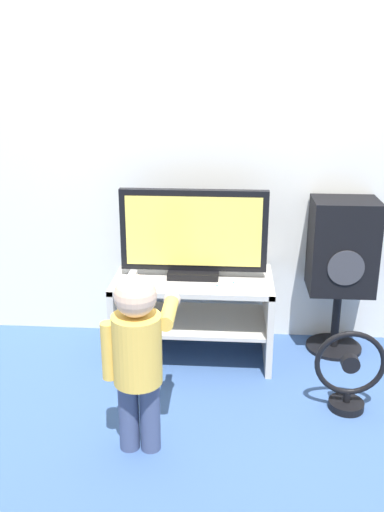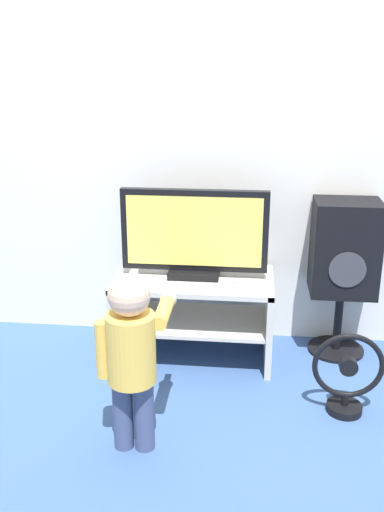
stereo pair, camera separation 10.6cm
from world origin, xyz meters
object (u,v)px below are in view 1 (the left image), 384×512
at_px(game_console, 132,277).
at_px(floor_fan, 349,374).
at_px(television, 194,235).
at_px(speaker_tower, 342,251).
at_px(remote_secondary, 217,287).
at_px(child, 138,349).
at_px(remote_primary, 233,284).

relative_size(game_console, floor_fan, 0.35).
relative_size(television, speaker_tower, 0.89).
bearing_deg(television, remote_secondary, -53.96).
bearing_deg(remote_secondary, child, -114.09).
height_order(television, remote_secondary, television).
relative_size(game_console, speaker_tower, 0.16).
distance_m(game_console, remote_secondary, 0.50).
bearing_deg(game_console, floor_fan, -20.58).
xyz_separation_m(remote_primary, child, (-0.41, -0.77, -0.01)).
bearing_deg(television, remote_primary, -32.22).
xyz_separation_m(television, remote_primary, (0.23, -0.15, -0.24)).
relative_size(speaker_tower, floor_fan, 2.16).
bearing_deg(floor_fan, speaker_tower, 86.43).
relative_size(game_console, remote_primary, 1.17).
bearing_deg(floor_fan, remote_secondary, 153.45).
height_order(remote_secondary, speaker_tower, speaker_tower).
bearing_deg(speaker_tower, floor_fan, -93.57).
xyz_separation_m(remote_secondary, speaker_tower, (0.72, 0.31, 0.13)).
distance_m(game_console, floor_fan, 1.30).
bearing_deg(game_console, television, 15.55).
xyz_separation_m(remote_secondary, floor_fan, (0.68, -0.34, -0.31)).
bearing_deg(child, remote_secondary, 65.91).
bearing_deg(child, floor_fan, 20.68).
xyz_separation_m(remote_primary, floor_fan, (0.59, -0.39, -0.31)).
xyz_separation_m(child, speaker_tower, (1.05, 1.03, 0.14)).
bearing_deg(remote_primary, remote_secondary, -151.06).
bearing_deg(game_console, speaker_tower, 9.86).
height_order(television, floor_fan, television).
xyz_separation_m(game_console, remote_primary, (0.58, -0.05, -0.01)).
xyz_separation_m(remote_secondary, child, (-0.32, -0.72, -0.01)).
height_order(child, speaker_tower, speaker_tower).
relative_size(child, speaker_tower, 0.90).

